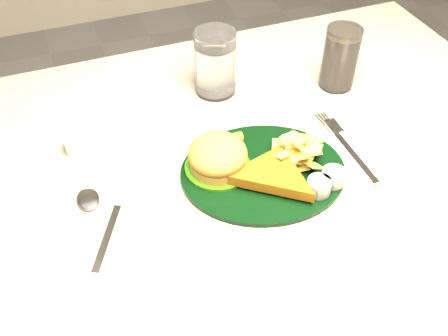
# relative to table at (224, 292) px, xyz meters

# --- Properties ---
(table) EXTENTS (1.20, 0.80, 0.75)m
(table) POSITION_rel_table_xyz_m (0.00, 0.00, 0.00)
(table) COLOR gray
(table) RESTS_ON ground
(dinner_plate) EXTENTS (0.31, 0.27, 0.06)m
(dinner_plate) POSITION_rel_table_xyz_m (0.06, -0.03, 0.41)
(dinner_plate) COLOR black
(dinner_plate) RESTS_ON table
(water_glass) EXTENTS (0.09, 0.09, 0.12)m
(water_glass) POSITION_rel_table_xyz_m (0.06, 0.21, 0.44)
(water_glass) COLOR white
(water_glass) RESTS_ON table
(cola_glass) EXTENTS (0.07, 0.07, 0.12)m
(cola_glass) POSITION_rel_table_xyz_m (0.29, 0.14, 0.44)
(cola_glass) COLOR black
(cola_glass) RESTS_ON table
(fork_napkin) EXTENTS (0.13, 0.17, 0.01)m
(fork_napkin) POSITION_rel_table_xyz_m (0.21, -0.05, 0.38)
(fork_napkin) COLOR white
(fork_napkin) RESTS_ON table
(spoon) EXTENTS (0.11, 0.17, 0.01)m
(spoon) POSITION_rel_table_xyz_m (-0.21, -0.07, 0.38)
(spoon) COLOR silver
(spoon) RESTS_ON table
(ramekin) EXTENTS (0.05, 0.05, 0.03)m
(ramekin) POSITION_rel_table_xyz_m (-0.21, 0.13, 0.39)
(ramekin) COLOR silver
(ramekin) RESTS_ON table
(wrapped_straw) EXTENTS (0.22, 0.15, 0.01)m
(wrapped_straw) POSITION_rel_table_xyz_m (0.02, 0.13, 0.38)
(wrapped_straw) COLOR white
(wrapped_straw) RESTS_ON table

